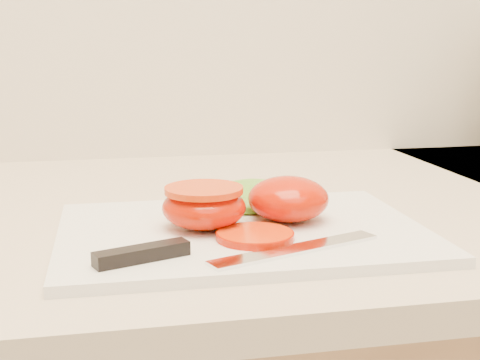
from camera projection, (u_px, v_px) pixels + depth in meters
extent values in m
cube|color=beige|center=(372.00, 208.00, 0.82)|extent=(3.92, 0.65, 0.03)
cube|color=white|center=(242.00, 232.00, 0.65)|extent=(0.35, 0.26, 0.01)
ellipsoid|color=#C01D00|center=(288.00, 199.00, 0.67)|extent=(0.08, 0.08, 0.04)
ellipsoid|color=#C01D00|center=(204.00, 207.00, 0.64)|extent=(0.08, 0.08, 0.04)
cylinder|color=red|center=(204.00, 190.00, 0.64)|extent=(0.08, 0.08, 0.01)
cylinder|color=#E4430D|center=(255.00, 236.00, 0.61)|extent=(0.07, 0.07, 0.01)
ellipsoid|color=#71C534|center=(254.00, 196.00, 0.72)|extent=(0.13, 0.11, 0.02)
cube|color=silver|center=(296.00, 249.00, 0.58)|extent=(0.17, 0.08, 0.00)
cube|color=black|center=(142.00, 254.00, 0.55)|extent=(0.08, 0.04, 0.01)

